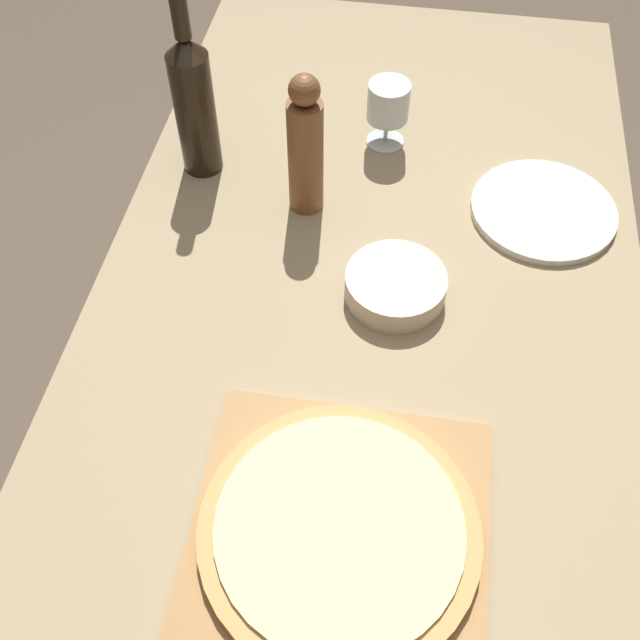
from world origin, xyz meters
name	(u,v)px	position (x,y,z in m)	size (l,w,h in m)	color
ground_plane	(349,512)	(0.00, 0.00, 0.00)	(12.00, 12.00, 0.00)	brown
dining_table	(362,345)	(0.00, 0.00, 0.68)	(0.87, 1.80, 0.77)	#9E8966
cutting_board	(339,537)	(0.01, -0.36, 0.77)	(0.37, 0.37, 0.02)	#A87A47
pizza	(339,530)	(0.01, -0.36, 0.79)	(0.35, 0.35, 0.02)	tan
wine_bottle	(194,103)	(-0.33, 0.30, 0.90)	(0.07, 0.07, 0.34)	black
pepper_mill	(305,148)	(-0.13, 0.23, 0.89)	(0.06, 0.06, 0.26)	brown
wine_glass	(388,104)	(-0.01, 0.41, 0.85)	(0.08, 0.08, 0.13)	silver
small_bowl	(395,286)	(0.04, 0.05, 0.79)	(0.16, 0.16, 0.04)	beige
dinner_plate	(543,210)	(0.28, 0.27, 0.77)	(0.25, 0.25, 0.01)	silver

